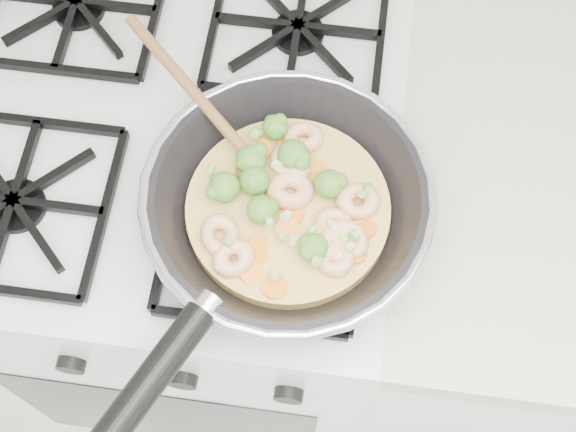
# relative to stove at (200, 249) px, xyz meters

# --- Properties ---
(stove) EXTENTS (0.60, 0.60, 0.92)m
(stove) POSITION_rel_stove_xyz_m (0.00, 0.00, 0.00)
(stove) COLOR white
(stove) RESTS_ON ground
(skillet) EXTENTS (0.39, 0.52, 0.09)m
(skillet) POSITION_rel_stove_xyz_m (0.17, -0.13, 0.50)
(skillet) COLOR black
(skillet) RESTS_ON stove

